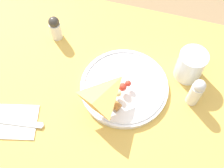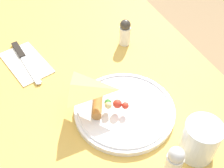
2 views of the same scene
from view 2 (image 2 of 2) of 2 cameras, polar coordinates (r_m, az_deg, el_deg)
dining_table at (r=0.92m, az=-6.14°, el=-2.75°), size 1.22×0.79×0.74m
plate_pizza at (r=0.73m, az=2.25°, el=-5.09°), size 0.26×0.26×0.05m
milk_glass at (r=0.67m, az=17.42°, el=-10.91°), size 0.08×0.08×0.10m
napkin_folded at (r=0.91m, az=-17.06°, el=4.13°), size 0.20×0.14×0.00m
butter_knife at (r=0.92m, az=-17.38°, el=4.78°), size 0.22×0.05×0.01m
salt_shaker at (r=0.61m, az=12.40°, el=-15.58°), size 0.04×0.04×0.11m
pepper_shaker at (r=0.93m, az=2.66°, el=10.48°), size 0.04×0.04×0.09m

